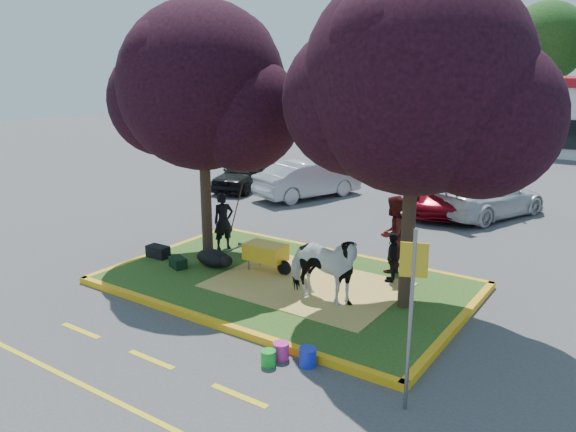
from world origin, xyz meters
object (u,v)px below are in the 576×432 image
Objects in this scene: sign_post at (412,300)px; bucket_blue at (308,357)px; bucket_green at (268,358)px; calf at (213,258)px; car_black at (245,174)px; handler at (223,221)px; car_silver at (308,180)px; bucket_pink at (281,351)px; wheelbarrow at (266,252)px; cow at (322,268)px.

bucket_blue is (-1.90, 0.24, -1.62)m from sign_post.
bucket_green is (-2.47, -0.14, -1.64)m from sign_post.
calf is 0.26× the size of car_black.
handler is (-0.69, 1.22, 0.57)m from calf.
calf is at bearing 126.64° from car_silver.
bucket_pink is at bearing -102.46° from handler.
calf is 8.74m from car_silver.
wheelbarrow is at bearing 130.09° from bucket_pink.
cow is 10.56m from car_silver.
car_silver reaches higher than calf.
calf is at bearing 134.26° from sign_post.
car_silver is (-6.39, 11.01, 0.56)m from bucket_pink.
bucket_blue is (0.51, 0.08, 0.01)m from bucket_pink.
cow is 4.41m from handler.
wheelbarrow reaches higher than bucket_pink.
car_silver is (-5.89, 8.77, -0.22)m from cow.
bucket_pink is (3.92, -2.63, -0.21)m from calf.
bucket_pink is at bearing -165.32° from cow.
sign_post is 16.23m from car_black.
wheelbarrow reaches higher than calf.
handler reaches higher than bucket_blue.
bucket_green is (0.46, -2.55, -0.79)m from cow.
calf is 5.12m from bucket_blue.
calf is at bearing 142.76° from bucket_green.
wheelbarrow is at bearing 135.89° from bucket_blue.
car_black is at bearing 130.08° from bucket_green.
car_black reaches higher than wheelbarrow.
bucket_blue is 12.94m from car_silver.
calf is 1.40m from wheelbarrow.
handler is 8.14m from sign_post.
sign_post is 10.08× the size of bucket_green.
bucket_green is 12.98m from car_silver.
bucket_green is 0.68m from bucket_blue.
bucket_blue is at bearing 142.48° from car_silver.
wheelbarrow is at bearing 26.24° from calf.
handler is (-4.10, 1.61, 0.00)m from cow.
cow is 6.00× the size of bucket_pink.
bucket_blue is at bearing -24.55° from calf.
cow is at bearing -1.16° from calf.
bucket_green is at bearing -54.54° from wheelbarrow.
car_black is at bearing 129.30° from calf.
bucket_blue is (3.14, -3.05, -0.46)m from wheelbarrow.
car_silver is at bearing 122.29° from bucket_blue.
handler is at bearing 158.33° from wheelbarrow.
sign_post reaches higher than calf.
sign_post reaches higher than handler.
cow is at bearing -55.55° from car_black.
wheelbarrow is (1.98, -0.73, -0.32)m from handler.
car_silver is (-1.79, 7.15, -0.22)m from handler.
handler reaches higher than car_silver.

